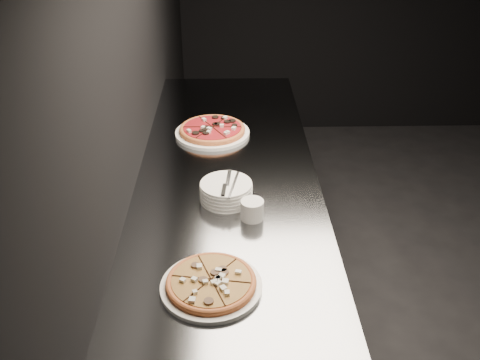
{
  "coord_description": "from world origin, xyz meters",
  "views": [
    {
      "loc": [
        -2.12,
        -1.85,
        2.02
      ],
      "look_at": [
        -2.08,
        -0.02,
        0.94
      ],
      "focal_mm": 40.0,
      "sensor_mm": 36.0,
      "label": 1
    }
  ],
  "objects_px": {
    "plate_stack": "(226,191)",
    "pizza_tomato": "(212,130)",
    "pizza_mushroom": "(211,283)",
    "cutlery": "(228,185)",
    "counter": "(229,271)",
    "ramekin": "(252,209)"
  },
  "relations": [
    {
      "from": "pizza_mushroom",
      "to": "pizza_tomato",
      "type": "height_order",
      "value": "pizza_tomato"
    },
    {
      "from": "counter",
      "to": "pizza_tomato",
      "type": "distance_m",
      "value": 0.66
    },
    {
      "from": "pizza_mushroom",
      "to": "cutlery",
      "type": "distance_m",
      "value": 0.49
    },
    {
      "from": "cutlery",
      "to": "ramekin",
      "type": "height_order",
      "value": "cutlery"
    },
    {
      "from": "pizza_tomato",
      "to": "ramekin",
      "type": "distance_m",
      "value": 0.72
    },
    {
      "from": "pizza_mushroom",
      "to": "plate_stack",
      "type": "bearing_deg",
      "value": 84.8
    },
    {
      "from": "plate_stack",
      "to": "cutlery",
      "type": "height_order",
      "value": "cutlery"
    },
    {
      "from": "pizza_tomato",
      "to": "plate_stack",
      "type": "xyz_separation_m",
      "value": [
        0.07,
        -0.57,
        0.02
      ]
    },
    {
      "from": "pizza_mushroom",
      "to": "plate_stack",
      "type": "xyz_separation_m",
      "value": [
        0.05,
        0.5,
        0.02
      ]
    },
    {
      "from": "counter",
      "to": "ramekin",
      "type": "bearing_deg",
      "value": -70.79
    },
    {
      "from": "cutlery",
      "to": "pizza_tomato",
      "type": "bearing_deg",
      "value": 102.3
    },
    {
      "from": "counter",
      "to": "cutlery",
      "type": "bearing_deg",
      "value": -88.82
    },
    {
      "from": "plate_stack",
      "to": "pizza_tomato",
      "type": "bearing_deg",
      "value": 96.52
    },
    {
      "from": "counter",
      "to": "ramekin",
      "type": "xyz_separation_m",
      "value": [
        0.09,
        -0.25,
        0.5
      ]
    },
    {
      "from": "pizza_tomato",
      "to": "cutlery",
      "type": "bearing_deg",
      "value": -82.89
    },
    {
      "from": "pizza_tomato",
      "to": "cutlery",
      "type": "height_order",
      "value": "cutlery"
    },
    {
      "from": "pizza_mushroom",
      "to": "pizza_tomato",
      "type": "distance_m",
      "value": 1.07
    },
    {
      "from": "counter",
      "to": "cutlery",
      "type": "height_order",
      "value": "cutlery"
    },
    {
      "from": "pizza_mushroom",
      "to": "plate_stack",
      "type": "distance_m",
      "value": 0.5
    },
    {
      "from": "plate_stack",
      "to": "cutlery",
      "type": "relative_size",
      "value": 0.96
    },
    {
      "from": "pizza_mushroom",
      "to": "ramekin",
      "type": "bearing_deg",
      "value": 69.46
    },
    {
      "from": "counter",
      "to": "cutlery",
      "type": "relative_size",
      "value": 11.85
    }
  ]
}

